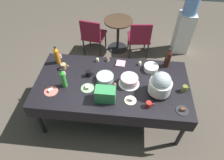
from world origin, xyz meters
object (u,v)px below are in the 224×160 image
(dessert_plate_sage, at_px, (87,88))
(cupcake_mint, at_px, (97,60))
(soda_bottle_lime_soda, at_px, (63,78))
(slow_cooker, at_px, (160,85))
(potluck_table, at_px, (112,85))
(soda_carton, at_px, (105,94))
(cupcake_lemon, at_px, (60,56))
(water_cooler, at_px, (185,27))
(dessert_plate_cream, at_px, (130,100))
(soda_bottle_cola, at_px, (168,58))
(soda_bottle_orange_juice, at_px, (57,55))
(cupcake_rose, at_px, (115,85))
(coffee_mug_red, at_px, (149,104))
(cupcake_cocoa, at_px, (64,73))
(maroon_chair_right, at_px, (139,37))
(coffee_mug_olive, at_px, (185,89))
(coffee_mug_black, at_px, (89,74))
(ceramic_snack_bowl, at_px, (151,68))
(cupcake_vanilla, at_px, (140,63))
(dessert_plate_charcoal, at_px, (182,110))
(maroon_chair_left, at_px, (93,34))
(dessert_plate_coral, at_px, (51,91))
(glass_salad_bowl, at_px, (105,78))
(frosted_layer_cake, at_px, (129,81))
(cupcake_berry, at_px, (108,59))
(coffee_mug_tan, at_px, (64,66))

(dessert_plate_sage, relative_size, cupcake_mint, 2.72)
(soda_bottle_lime_soda, bearing_deg, slow_cooker, 0.24)
(potluck_table, distance_m, soda_carton, 0.35)
(cupcake_lemon, distance_m, water_cooler, 2.65)
(dessert_plate_cream, height_order, soda_bottle_cola, soda_bottle_cola)
(soda_bottle_cola, bearing_deg, soda_bottle_orange_juice, -176.90)
(cupcake_rose, height_order, soda_carton, soda_carton)
(cupcake_mint, distance_m, coffee_mug_red, 1.12)
(potluck_table, distance_m, cupcake_cocoa, 0.74)
(soda_carton, height_order, maroon_chair_right, soda_carton)
(soda_carton, bearing_deg, coffee_mug_olive, 13.25)
(cupcake_rose, bearing_deg, cupcake_cocoa, 168.45)
(cupcake_rose, bearing_deg, coffee_mug_black, 156.94)
(soda_bottle_cola, relative_size, maroon_chair_right, 0.38)
(soda_bottle_lime_soda, distance_m, soda_carton, 0.63)
(slow_cooker, height_order, cupcake_lemon, slow_cooker)
(soda_bottle_orange_juice, bearing_deg, potluck_table, -21.21)
(ceramic_snack_bowl, relative_size, cupcake_vanilla, 3.20)
(coffee_mug_black, bearing_deg, dessert_plate_charcoal, -20.82)
(soda_bottle_lime_soda, distance_m, maroon_chair_left, 1.74)
(potluck_table, xyz_separation_m, cupcake_mint, (-0.28, 0.43, 0.09))
(dessert_plate_coral, bearing_deg, slow_cooker, 5.03)
(cupcake_cocoa, relative_size, coffee_mug_olive, 0.59)
(glass_salad_bowl, bearing_deg, cupcake_rose, -38.20)
(coffee_mug_olive, xyz_separation_m, maroon_chair_right, (-0.59, 1.62, -0.31))
(frosted_layer_cake, distance_m, dessert_plate_coral, 1.09)
(soda_bottle_orange_juice, bearing_deg, dessert_plate_charcoal, -22.04)
(soda_bottle_lime_soda, distance_m, maroon_chair_right, 2.03)
(cupcake_berry, relative_size, soda_bottle_cola, 0.21)
(dessert_plate_cream, relative_size, dessert_plate_coral, 0.85)
(dessert_plate_coral, bearing_deg, soda_bottle_cola, 23.04)
(slow_cooker, bearing_deg, maroon_chair_right, 98.11)
(potluck_table, bearing_deg, coffee_mug_red, -36.00)
(cupcake_lemon, xyz_separation_m, cupcake_rose, (0.94, -0.53, 0.00))
(cupcake_cocoa, height_order, coffee_mug_tan, coffee_mug_tan)
(dessert_plate_charcoal, distance_m, cupcake_berry, 1.35)
(coffee_mug_tan, bearing_deg, frosted_layer_cake, -12.03)
(dessert_plate_sage, bearing_deg, maroon_chair_right, 66.64)
(dessert_plate_sage, distance_m, cupcake_berry, 0.65)
(glass_salad_bowl, distance_m, coffee_mug_tan, 0.67)
(frosted_layer_cake, height_order, cupcake_rose, frosted_layer_cake)
(slow_cooker, bearing_deg, cupcake_mint, 148.93)
(dessert_plate_sage, bearing_deg, dessert_plate_coral, -167.71)
(potluck_table, height_order, cupcake_mint, cupcake_mint)
(slow_cooker, bearing_deg, coffee_mug_red, -119.87)
(dessert_plate_charcoal, distance_m, soda_bottle_orange_juice, 1.96)
(cupcake_rose, distance_m, water_cooler, 2.34)
(cupcake_lemon, distance_m, cupcake_cocoa, 0.41)
(frosted_layer_cake, relative_size, dessert_plate_coral, 1.57)
(cupcake_rose, relative_size, cupcake_cocoa, 1.00)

